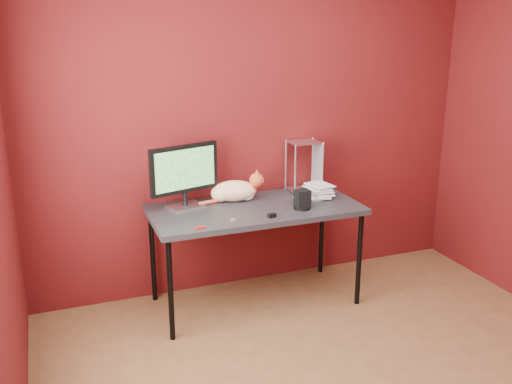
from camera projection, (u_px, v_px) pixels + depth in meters
name	position (u px, v px, depth m)	size (l,w,h in m)	color
room	(387.00, 150.00, 2.70)	(3.52, 3.52, 2.61)	brown
desk	(255.00, 214.00, 4.09)	(1.50, 0.70, 0.75)	black
monitor	(184.00, 173.00, 3.99)	(0.52, 0.23, 0.46)	#BDBCC2
cat	(235.00, 191.00, 4.19)	(0.49, 0.24, 0.23)	orange
skull_mug	(300.00, 197.00, 4.12)	(0.11, 0.11, 0.10)	white
speaker	(302.00, 200.00, 4.02)	(0.12, 0.12, 0.14)	black
book_stack	(311.00, 129.00, 4.16)	(0.20, 0.24, 1.03)	beige
wire_rack	(304.00, 166.00, 4.41)	(0.24, 0.20, 0.40)	#BDBCC2
pocket_knife	(200.00, 228.00, 3.65)	(0.07, 0.02, 0.01)	#AD0D12
black_gadget	(272.00, 216.00, 3.86)	(0.06, 0.03, 0.03)	black
washer	(233.00, 220.00, 3.81)	(0.05, 0.05, 0.00)	#BDBCC2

